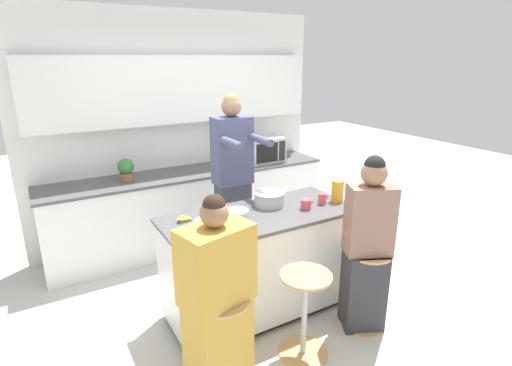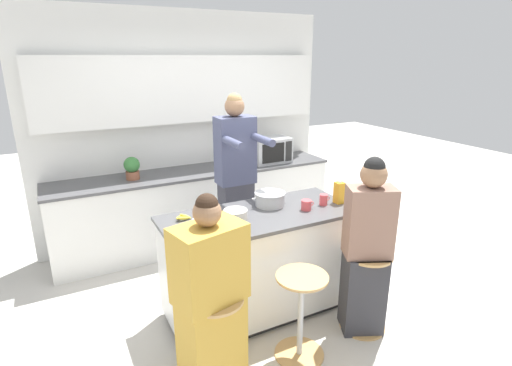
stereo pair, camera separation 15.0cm
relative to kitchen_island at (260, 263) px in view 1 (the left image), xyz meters
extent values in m
plane|color=beige|center=(0.00, 0.00, -0.47)|extent=(16.00, 16.00, 0.00)
cube|color=silver|center=(0.00, 1.92, 0.88)|extent=(3.57, 0.06, 2.70)
cube|color=white|center=(0.00, 1.81, 1.35)|extent=(3.29, 0.16, 0.75)
cube|color=white|center=(0.00, 1.58, -0.03)|extent=(3.29, 0.59, 0.88)
cube|color=#4C4C4F|center=(0.00, 1.58, 0.42)|extent=(3.32, 0.62, 0.03)
cube|color=black|center=(0.00, 0.00, -0.44)|extent=(1.53, 0.61, 0.06)
cube|color=white|center=(0.00, 0.00, 0.01)|extent=(1.61, 0.69, 0.84)
cube|color=#4C4C4F|center=(0.00, 0.00, 0.45)|extent=(1.65, 0.73, 0.03)
cylinder|color=#B7BABC|center=(-0.66, -0.61, -0.13)|extent=(0.04, 0.04, 0.65)
cylinder|color=tan|center=(-0.66, -0.61, 0.20)|extent=(0.38, 0.38, 0.02)
cylinder|color=tan|center=(0.00, -0.65, -0.46)|extent=(0.38, 0.38, 0.01)
cylinder|color=#B7BABC|center=(0.00, -0.65, -0.13)|extent=(0.04, 0.04, 0.65)
cylinder|color=tan|center=(0.00, -0.65, 0.20)|extent=(0.38, 0.38, 0.02)
cylinder|color=tan|center=(0.66, -0.61, -0.46)|extent=(0.38, 0.38, 0.01)
cylinder|color=#B7BABC|center=(0.66, -0.61, -0.13)|extent=(0.04, 0.04, 0.65)
cylinder|color=tan|center=(0.66, -0.61, 0.20)|extent=(0.38, 0.38, 0.02)
cube|color=#383842|center=(0.11, 0.72, 0.02)|extent=(0.31, 0.22, 0.99)
cube|color=#474C6B|center=(0.11, 0.72, 0.84)|extent=(0.37, 0.22, 0.66)
cylinder|color=#474C6B|center=(-0.04, 0.43, 0.99)|extent=(0.07, 0.36, 0.07)
cylinder|color=#474C6B|center=(0.25, 0.43, 0.99)|extent=(0.07, 0.36, 0.07)
sphere|color=#936B4C|center=(0.11, 0.72, 1.27)|extent=(0.19, 0.19, 0.19)
sphere|color=#A37F51|center=(0.11, 0.72, 1.32)|extent=(0.15, 0.15, 0.15)
cube|color=gold|center=(-0.69, -0.61, -0.13)|extent=(0.46, 0.35, 0.69)
cube|color=gold|center=(-0.69, -0.61, 0.47)|extent=(0.50, 0.38, 0.52)
sphere|color=#936B4C|center=(-0.69, -0.61, 0.82)|extent=(0.21, 0.21, 0.18)
sphere|color=black|center=(-0.69, -0.61, 0.87)|extent=(0.17, 0.17, 0.14)
cube|color=#333338|center=(0.63, -0.61, -0.13)|extent=(0.40, 0.38, 0.69)
cube|color=#896656|center=(0.63, -0.61, 0.50)|extent=(0.42, 0.35, 0.56)
sphere|color=#936B4C|center=(0.63, -0.61, 0.88)|extent=(0.27, 0.27, 0.20)
sphere|color=black|center=(0.63, -0.61, 0.93)|extent=(0.21, 0.21, 0.16)
cylinder|color=#B7BABC|center=(0.17, 0.13, 0.52)|extent=(0.26, 0.26, 0.11)
cylinder|color=#B7BABC|center=(0.17, 0.13, 0.58)|extent=(0.27, 0.27, 0.01)
cylinder|color=#B7BABC|center=(0.02, 0.13, 0.55)|extent=(0.05, 0.01, 0.01)
cylinder|color=#B7BABC|center=(0.32, 0.13, 0.55)|extent=(0.05, 0.01, 0.01)
cylinder|color=silver|center=(-0.22, 0.00, 0.50)|extent=(0.19, 0.19, 0.08)
cylinder|color=#B7BABC|center=(-0.52, -0.05, 0.50)|extent=(0.18, 0.18, 0.07)
cylinder|color=#DB4C51|center=(0.60, -0.07, 0.51)|extent=(0.07, 0.07, 0.10)
torus|color=#DB4C51|center=(0.64, -0.07, 0.51)|extent=(0.04, 0.01, 0.04)
cylinder|color=#DB4C51|center=(0.39, -0.10, 0.50)|extent=(0.09, 0.09, 0.09)
torus|color=#DB4C51|center=(0.45, -0.10, 0.51)|extent=(0.04, 0.01, 0.04)
ellipsoid|color=yellow|center=(-0.61, 0.15, 0.48)|extent=(0.11, 0.04, 0.05)
ellipsoid|color=yellow|center=(-0.64, 0.18, 0.48)|extent=(0.08, 0.10, 0.05)
ellipsoid|color=yellow|center=(-0.59, 0.18, 0.48)|extent=(0.09, 0.09, 0.05)
cube|color=gold|center=(0.75, -0.09, 0.56)|extent=(0.08, 0.08, 0.19)
cylinder|color=white|center=(0.75, -0.09, 0.66)|extent=(0.03, 0.03, 0.02)
cube|color=#B2B5B7|center=(0.96, 1.54, 0.59)|extent=(0.49, 0.33, 0.31)
cube|color=black|center=(0.91, 1.37, 0.59)|extent=(0.30, 0.01, 0.24)
cube|color=black|center=(1.13, 1.37, 0.59)|extent=(0.09, 0.01, 0.25)
cylinder|color=#93563D|center=(-0.73, 1.58, 0.48)|extent=(0.14, 0.14, 0.09)
sphere|color=#387538|center=(-0.73, 1.58, 0.60)|extent=(0.17, 0.17, 0.17)
camera|label=1|loc=(-1.59, -2.66, 1.72)|focal=28.00mm
camera|label=2|loc=(-1.46, -2.73, 1.72)|focal=28.00mm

